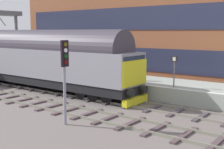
# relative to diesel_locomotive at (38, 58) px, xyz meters

# --- Properties ---
(ground_plane) EXTENTS (140.00, 140.00, 0.00)m
(ground_plane) POSITION_rel_diesel_locomotive_xyz_m (-0.00, -4.69, -2.48)
(ground_plane) COLOR #6A605C
(ground_plane) RESTS_ON ground
(track_main) EXTENTS (2.50, 60.00, 0.15)m
(track_main) POSITION_rel_diesel_locomotive_xyz_m (-0.00, -4.69, -2.43)
(track_main) COLOR gray
(track_main) RESTS_ON ground
(track_adjacent_west) EXTENTS (2.50, 60.00, 0.15)m
(track_adjacent_west) POSITION_rel_diesel_locomotive_xyz_m (-3.47, -4.69, -2.43)
(track_adjacent_west) COLOR gray
(track_adjacent_west) RESTS_ON ground
(station_platform) EXTENTS (4.00, 44.00, 1.01)m
(station_platform) POSITION_rel_diesel_locomotive_xyz_m (3.60, -4.69, -1.98)
(station_platform) COLOR #9FA89C
(station_platform) RESTS_ON ground
(station_building) EXTENTS (4.56, 28.02, 11.07)m
(station_building) POSITION_rel_diesel_locomotive_xyz_m (10.35, -2.96, 3.05)
(station_building) COLOR brown
(station_building) RESTS_ON ground
(diesel_locomotive) EXTENTS (2.74, 18.64, 4.68)m
(diesel_locomotive) POSITION_rel_diesel_locomotive_xyz_m (0.00, 0.00, 0.00)
(diesel_locomotive) COLOR black
(diesel_locomotive) RESTS_ON ground
(signal_post_near) EXTENTS (0.44, 0.22, 4.14)m
(signal_post_near) POSITION_rel_diesel_locomotive_xyz_m (-5.45, -8.61, 0.23)
(signal_post_near) COLOR gray
(signal_post_near) RESTS_ON ground
(platform_number_sign) EXTENTS (0.10, 0.44, 2.00)m
(platform_number_sign) POSITION_rel_diesel_locomotive_xyz_m (2.04, -10.76, -0.15)
(platform_number_sign) COLOR slate
(platform_number_sign) RESTS_ON station_platform
(waiting_passenger) EXTENTS (0.43, 0.49, 1.64)m
(waiting_passenger) POSITION_rel_diesel_locomotive_xyz_m (2.76, -6.93, -0.49)
(waiting_passenger) COLOR #36372E
(waiting_passenger) RESTS_ON station_platform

